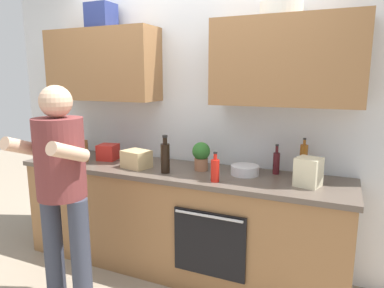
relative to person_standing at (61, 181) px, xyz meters
The scene contains 17 objects.
ground_plane 1.32m from the person_standing, 56.33° to the left, with size 12.00×12.00×0.00m, color gray.
back_wall_unit 1.28m from the person_standing, 63.94° to the left, with size 4.00×0.38×2.50m.
counter 1.05m from the person_standing, 56.21° to the left, with size 2.84×0.67×0.90m.
person_standing is the anchor object (origin of this frame).
bottle_syrup 1.81m from the person_standing, 32.92° to the left, with size 0.06×0.06×0.30m.
bottle_oil 1.04m from the person_standing, 124.57° to the left, with size 0.07×0.07×0.34m.
bottle_hotsauce 1.10m from the person_standing, 31.25° to the left, with size 0.06×0.06×0.23m.
bottle_vinegar 0.99m from the person_standing, 132.66° to the left, with size 0.06×0.06×0.35m.
bottle_soy 0.80m from the person_standing, 52.57° to the left, with size 0.07×0.07×0.31m.
bottle_wine 1.63m from the person_standing, 36.26° to the left, with size 0.05×0.05×0.24m.
cup_stoneware 0.89m from the person_standing, 85.01° to the left, with size 0.08×0.08×0.11m, color slate.
mixing_bowl 1.38m from the person_standing, 37.69° to the left, with size 0.23×0.23×0.07m, color silver.
knife_block 0.74m from the person_standing, 122.44° to the left, with size 0.10×0.14×0.26m.
potted_herb 1.10m from the person_standing, 48.83° to the left, with size 0.15×0.15×0.24m.
grocery_bag_bread 0.70m from the person_standing, 74.98° to the left, with size 0.22×0.18×0.15m, color tan.
grocery_bag_crisps 0.85m from the person_standing, 105.15° to the left, with size 0.17×0.17×0.15m, color red.
grocery_bag_rice 1.75m from the person_standing, 25.08° to the left, with size 0.16×0.16×0.21m, color beige.
Camera 1 is at (1.27, -2.51, 1.66)m, focal length 32.20 mm.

